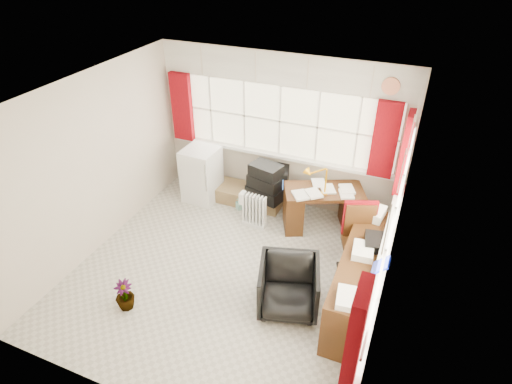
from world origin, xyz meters
The scene contains 20 objects.
ground centered at (0.00, 0.00, 0.00)m, with size 4.00×4.00×0.00m, color beige.
room_walls centered at (0.00, 0.00, 1.50)m, with size 4.00×4.00×4.00m.
window_back centered at (0.00, 1.94, 0.95)m, with size 3.70×0.12×3.60m.
window_right centered at (1.94, 0.00, 0.95)m, with size 0.12×3.70×3.60m.
curtains centered at (0.92, 0.93, 1.46)m, with size 3.83×3.83×1.15m.
overhead_cabinets centered at (0.98, 0.98, 2.25)m, with size 3.98×3.98×0.48m.
desk centered at (0.89, 1.52, 0.38)m, with size 1.31×1.01×0.71m.
desk_lamp centered at (0.92, 1.43, 0.98)m, with size 0.19×0.17×0.44m.
task_chair centered at (1.57, 0.74, 0.56)m, with size 0.58×0.59×1.06m.
office_chair centered at (0.95, -0.24, 0.33)m, with size 0.71×0.73×0.67m, color black.
radiator centered at (-0.08, 1.13, 0.23)m, with size 0.39×0.18×0.57m.
credenza centered at (1.73, 0.20, 0.39)m, with size 0.50×2.00×0.85m.
file_tray centered at (1.81, 0.41, 0.81)m, with size 0.26×0.33×0.11m, color black.
tv_bench centered at (-0.55, 1.72, 0.12)m, with size 1.40×0.50×0.25m, color #98784C.
crt_tv centered at (-0.03, 1.80, 0.48)m, with size 0.61×0.58×0.47m.
hifi_stack centered at (-0.07, 1.59, 0.54)m, with size 0.66×0.50×0.61m.
mini_fridge centered at (-1.21, 1.54, 0.46)m, with size 0.57×0.58×0.93m.
spray_bottle_a centered at (0.09, 1.69, 0.14)m, with size 0.11×0.11×0.28m, color silver.
spray_bottle_b centered at (-0.48, 1.46, 0.11)m, with size 0.10×0.10×0.21m, color #8ACEBE.
flower_vase centered at (-0.90, -1.03, 0.21)m, with size 0.23×0.23×0.42m, color black.
Camera 1 is at (2.01, -3.85, 4.09)m, focal length 30.00 mm.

